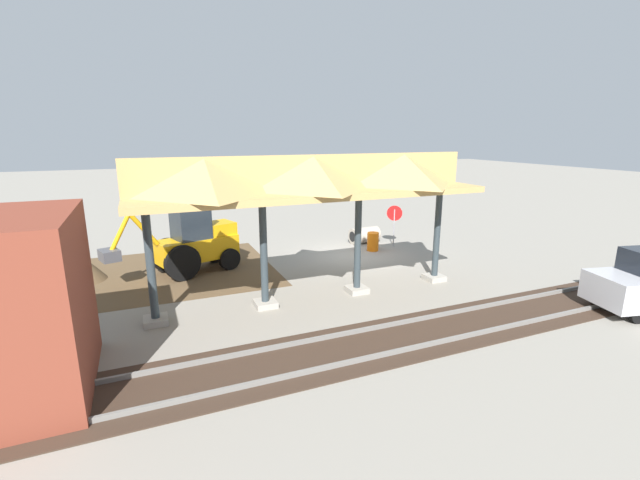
{
  "coord_description": "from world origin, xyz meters",
  "views": [
    {
      "loc": [
        8.86,
        17.15,
        5.55
      ],
      "look_at": [
        2.72,
        2.56,
        1.6
      ],
      "focal_mm": 24.0,
      "sensor_mm": 36.0,
      "label": 1
    }
  ],
  "objects_px": {
    "backhoe": "(193,242)",
    "traffic_barrel": "(373,242)",
    "concrete_pipe": "(364,235)",
    "stop_sign": "(394,217)"
  },
  "relations": [
    {
      "from": "backhoe",
      "to": "concrete_pipe",
      "type": "relative_size",
      "value": 3.35
    },
    {
      "from": "stop_sign",
      "to": "concrete_pipe",
      "type": "relative_size",
      "value": 1.32
    },
    {
      "from": "backhoe",
      "to": "concrete_pipe",
      "type": "xyz_separation_m",
      "value": [
        -8.76,
        -1.52,
        -0.85
      ]
    },
    {
      "from": "backhoe",
      "to": "concrete_pipe",
      "type": "bearing_deg",
      "value": -170.17
    },
    {
      "from": "backhoe",
      "to": "traffic_barrel",
      "type": "height_order",
      "value": "backhoe"
    },
    {
      "from": "stop_sign",
      "to": "traffic_barrel",
      "type": "distance_m",
      "value": 1.72
    },
    {
      "from": "concrete_pipe",
      "to": "backhoe",
      "type": "bearing_deg",
      "value": 9.83
    },
    {
      "from": "backhoe",
      "to": "traffic_barrel",
      "type": "distance_m",
      "value": 8.43
    },
    {
      "from": "stop_sign",
      "to": "traffic_barrel",
      "type": "xyz_separation_m",
      "value": [
        1.34,
        0.27,
        -1.05
      ]
    },
    {
      "from": "concrete_pipe",
      "to": "stop_sign",
      "type": "bearing_deg",
      "value": 128.22
    }
  ]
}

